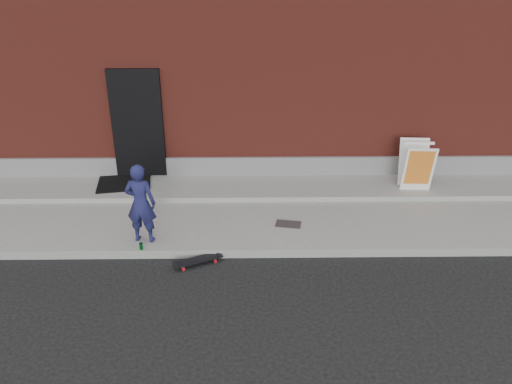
{
  "coord_description": "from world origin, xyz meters",
  "views": [
    {
      "loc": [
        -0.3,
        -6.98,
        4.36
      ],
      "look_at": [
        -0.19,
        0.8,
        0.82
      ],
      "focal_mm": 35.0,
      "sensor_mm": 36.0,
      "label": 1
    }
  ],
  "objects_px": {
    "skateboard": "(198,260)",
    "soda_can": "(141,246)",
    "child": "(141,203)",
    "pizza_sign": "(416,165)"
  },
  "relations": [
    {
      "from": "skateboard",
      "to": "soda_can",
      "type": "distance_m",
      "value": 0.97
    },
    {
      "from": "child",
      "to": "skateboard",
      "type": "height_order",
      "value": "child"
    },
    {
      "from": "skateboard",
      "to": "soda_can",
      "type": "height_order",
      "value": "soda_can"
    },
    {
      "from": "child",
      "to": "pizza_sign",
      "type": "distance_m",
      "value": 5.43
    },
    {
      "from": "pizza_sign",
      "to": "soda_can",
      "type": "relative_size",
      "value": 8.48
    },
    {
      "from": "skateboard",
      "to": "pizza_sign",
      "type": "xyz_separation_m",
      "value": [
        4.16,
        2.39,
        0.67
      ]
    },
    {
      "from": "pizza_sign",
      "to": "soda_can",
      "type": "xyz_separation_m",
      "value": [
        -5.09,
        -2.17,
        -0.53
      ]
    },
    {
      "from": "pizza_sign",
      "to": "soda_can",
      "type": "distance_m",
      "value": 5.56
    },
    {
      "from": "skateboard",
      "to": "pizza_sign",
      "type": "relative_size",
      "value": 0.8
    },
    {
      "from": "child",
      "to": "pizza_sign",
      "type": "relative_size",
      "value": 1.4
    }
  ]
}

